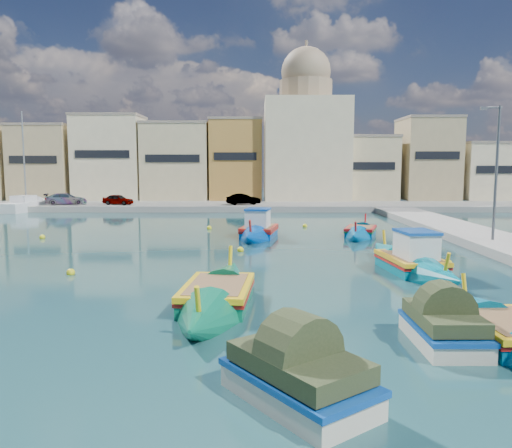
# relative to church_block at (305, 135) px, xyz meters

# --- Properties ---
(ground) EXTENTS (160.00, 160.00, 0.00)m
(ground) POSITION_rel_church_block_xyz_m (-10.00, -40.00, -8.41)
(ground) COLOR #122E36
(ground) RESTS_ON ground
(north_quay) EXTENTS (80.00, 8.00, 0.60)m
(north_quay) POSITION_rel_church_block_xyz_m (-10.00, -8.00, -8.11)
(north_quay) COLOR gray
(north_quay) RESTS_ON ground
(north_townhouses) EXTENTS (83.20, 7.87, 10.19)m
(north_townhouses) POSITION_rel_church_block_xyz_m (-3.32, -0.64, -3.41)
(north_townhouses) COLOR #C7B78A
(north_townhouses) RESTS_ON ground
(church_block) EXTENTS (10.00, 10.00, 19.10)m
(church_block) POSITION_rel_church_block_xyz_m (0.00, 0.00, 0.00)
(church_block) COLOR beige
(church_block) RESTS_ON ground
(quay_street_lamp) EXTENTS (1.18, 0.16, 8.00)m
(quay_street_lamp) POSITION_rel_church_block_xyz_m (7.44, -34.00, -4.07)
(quay_street_lamp) COLOR #595B60
(quay_street_lamp) RESTS_ON ground
(parked_cars) EXTENTS (22.90, 2.68, 1.22)m
(parked_cars) POSITION_rel_church_block_xyz_m (-19.72, -9.50, -7.22)
(parked_cars) COLOR #4C1919
(parked_cars) RESTS_ON north_quay
(luzzu_turquoise_cabin) EXTENTS (3.00, 9.33, 2.95)m
(luzzu_turquoise_cabin) POSITION_rel_church_block_xyz_m (0.92, -40.28, -8.05)
(luzzu_turquoise_cabin) COLOR #008096
(luzzu_turquoise_cabin) RESTS_ON ground
(luzzu_blue_cabin) EXTENTS (3.53, 8.60, 2.96)m
(luzzu_blue_cabin) POSITION_rel_church_block_xyz_m (-5.81, -29.42, -8.05)
(luzzu_blue_cabin) COLOR #0043A4
(luzzu_blue_cabin) RESTS_ON ground
(luzzu_cyan_mid) EXTENTS (4.05, 7.65, 2.21)m
(luzzu_cyan_mid) POSITION_rel_church_block_xyz_m (1.03, -28.93, -8.18)
(luzzu_cyan_mid) COLOR #005D9D
(luzzu_cyan_mid) RESTS_ON ground
(luzzu_blue_south) EXTENTS (2.83, 9.33, 2.65)m
(luzzu_blue_south) POSITION_rel_church_block_xyz_m (-7.27, -45.76, -8.13)
(luzzu_blue_south) COLOR #0A6F4C
(luzzu_blue_south) RESTS_ON ground
(luzzu_cyan_south) EXTENTS (2.14, 7.43, 2.29)m
(luzzu_cyan_south) POSITION_rel_church_block_xyz_m (0.69, -49.42, -8.16)
(luzzu_cyan_south) COLOR #006F9F
(luzzu_cyan_south) RESTS_ON ground
(tender_near) EXTENTS (3.30, 3.62, 1.58)m
(tender_near) POSITION_rel_church_block_xyz_m (-5.12, -52.67, -7.92)
(tender_near) COLOR beige
(tender_near) RESTS_ON ground
(tender_far) EXTENTS (1.59, 2.93, 1.44)m
(tender_far) POSITION_rel_church_block_xyz_m (-1.03, -49.44, -7.96)
(tender_far) COLOR beige
(tender_far) RESTS_ON ground
(yacht_north) EXTENTS (3.88, 8.57, 11.05)m
(yacht_north) POSITION_rel_church_block_xyz_m (-29.76, -8.99, -7.97)
(yacht_north) COLOR white
(yacht_north) RESTS_ON ground
(mooring_buoys) EXTENTS (23.42, 20.77, 0.36)m
(mooring_buoys) POSITION_rel_church_block_xyz_m (-8.22, -34.09, -8.33)
(mooring_buoys) COLOR yellow
(mooring_buoys) RESTS_ON ground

